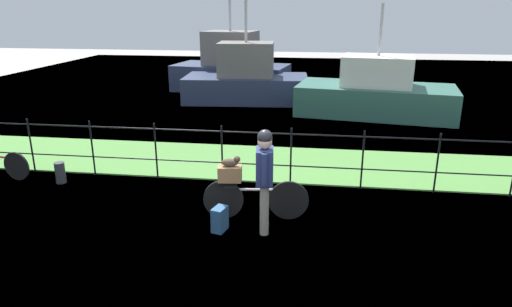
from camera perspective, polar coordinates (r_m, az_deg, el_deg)
ground_plane at (r=7.04m, az=-2.70°, el=-11.05°), size 60.00×60.00×0.00m
grass_strip at (r=10.34m, az=0.97°, el=-1.15°), size 27.00×2.40×0.03m
harbor_water at (r=17.33m, az=3.90°, el=6.72°), size 30.00×30.00×0.00m
iron_fence at (r=8.94m, az=0.01°, el=0.23°), size 18.04×0.04×1.19m
bicycle_main at (r=7.59m, az=-0.16°, el=-5.75°), size 1.77×0.26×0.68m
wooden_crate at (r=7.44m, az=-3.32°, el=-2.55°), size 0.41×0.29×0.26m
terrier_dog at (r=7.37m, az=-3.15°, el=-1.05°), size 0.32×0.17×0.18m
cyclist_person at (r=6.92m, az=1.10°, el=-2.40°), size 0.30×0.54×1.68m
backpack_on_paving at (r=7.28m, az=-4.61°, el=-8.28°), size 0.25×0.32×0.40m
mooring_bollard at (r=9.96m, az=-23.52°, el=-2.24°), size 0.20×0.20×0.44m
moored_boat_near at (r=19.34m, az=-3.20°, el=10.58°), size 5.00×2.88×4.05m
moored_boat_mid at (r=15.37m, az=14.88°, el=7.36°), size 5.30×3.09×3.52m
moored_boat_far at (r=17.11m, az=-1.24°, el=9.27°), size 4.71×2.57×3.77m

